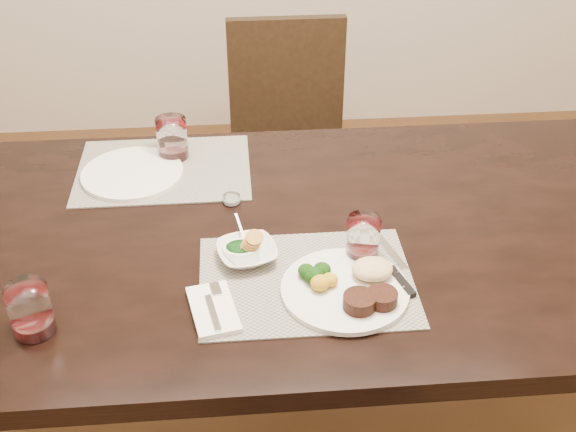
{
  "coord_description": "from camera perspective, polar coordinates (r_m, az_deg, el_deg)",
  "views": [
    {
      "loc": [
        -0.2,
        -1.38,
        1.76
      ],
      "look_at": [
        -0.08,
        -0.04,
        0.82
      ],
      "focal_mm": 45.0,
      "sensor_mm": 36.0,
      "label": 1
    }
  ],
  "objects": [
    {
      "name": "far_plate",
      "position": [
        1.95,
        -12.2,
        3.31
      ],
      "size": [
        0.27,
        0.27,
        0.01
      ],
      "primitive_type": "cylinder",
      "color": "silver",
      "rests_on": "placemat_far"
    },
    {
      "name": "steak_knife",
      "position": [
        1.59,
        8.69,
        -4.54
      ],
      "size": [
        0.06,
        0.24,
        0.01
      ],
      "rotation": [
        0.0,
        0.0,
        0.28
      ],
      "color": "silver",
      "rests_on": "placemat_near"
    },
    {
      "name": "salt_cellar",
      "position": [
        1.81,
        -4.48,
        1.31
      ],
      "size": [
        0.04,
        0.04,
        0.02
      ],
      "rotation": [
        0.0,
        0.0,
        -0.44
      ],
      "color": "white",
      "rests_on": "dining_table"
    },
    {
      "name": "wine_glass_far",
      "position": [
        2.0,
        -9.12,
        5.94
      ],
      "size": [
        0.08,
        0.08,
        0.11
      ],
      "rotation": [
        0.0,
        0.0,
        -0.1
      ],
      "color": "white",
      "rests_on": "placemat_far"
    },
    {
      "name": "cracker_bowl",
      "position": [
        1.61,
        -3.26,
        -2.88
      ],
      "size": [
        0.16,
        0.16,
        0.06
      ],
      "rotation": [
        0.0,
        0.0,
        0.23
      ],
      "color": "silver",
      "rests_on": "placemat_near"
    },
    {
      "name": "chair_far",
      "position": [
        2.64,
        0.06,
        6.48
      ],
      "size": [
        0.42,
        0.42,
        0.9
      ],
      "color": "black",
      "rests_on": "ground"
    },
    {
      "name": "sauce_ramekin",
      "position": [
        1.61,
        -3.72,
        -2.81
      ],
      "size": [
        0.08,
        0.13,
        0.07
      ],
      "rotation": [
        0.0,
        0.0,
        0.32
      ],
      "color": "silver",
      "rests_on": "placemat_near"
    },
    {
      "name": "placemat_far",
      "position": [
        1.97,
        -9.78,
        3.64
      ],
      "size": [
        0.46,
        0.34,
        0.0
      ],
      "primitive_type": "cube",
      "color": "gray",
      "rests_on": "dining_table"
    },
    {
      "name": "placemat_near",
      "position": [
        1.56,
        1.46,
        -5.15
      ],
      "size": [
        0.46,
        0.34,
        0.0
      ],
      "primitive_type": "cube",
      "color": "gray",
      "rests_on": "dining_table"
    },
    {
      "name": "dinner_plate",
      "position": [
        1.53,
        5.03,
        -5.6
      ],
      "size": [
        0.27,
        0.27,
        0.05
      ],
      "rotation": [
        0.0,
        0.0,
        -0.4
      ],
      "color": "silver",
      "rests_on": "placemat_near"
    },
    {
      "name": "wine_glass_side",
      "position": [
        1.5,
        -19.66,
        -7.15
      ],
      "size": [
        0.08,
        0.08,
        0.11
      ],
      "rotation": [
        0.0,
        0.0,
        0.03
      ],
      "color": "white",
      "rests_on": "dining_table"
    },
    {
      "name": "dining_table",
      "position": [
        1.77,
        2.62,
        -3.17
      ],
      "size": [
        2.0,
        1.0,
        0.75
      ],
      "color": "black",
      "rests_on": "ground"
    },
    {
      "name": "napkin_fork",
      "position": [
        1.49,
        -5.92,
        -7.33
      ],
      "size": [
        0.12,
        0.17,
        0.02
      ],
      "rotation": [
        0.0,
        0.0,
        0.2
      ],
      "color": "white",
      "rests_on": "placemat_near"
    },
    {
      "name": "wine_glass_near",
      "position": [
        1.61,
        5.94,
        -1.91
      ],
      "size": [
        0.07,
        0.07,
        0.1
      ],
      "rotation": [
        0.0,
        0.0,
        -0.02
      ],
      "color": "white",
      "rests_on": "placemat_near"
    }
  ]
}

